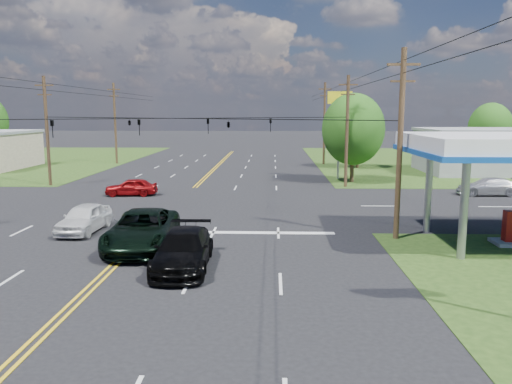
{
  "coord_description": "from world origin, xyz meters",
  "views": [
    {
      "loc": [
        6.68,
        -22.05,
        6.41
      ],
      "look_at": [
        5.73,
        6.0,
        1.91
      ],
      "focal_mm": 35.0,
      "sensor_mm": 36.0,
      "label": 1
    }
  ],
  "objects_px": {
    "tree_far_r": "(490,127)",
    "suv_black": "(183,250)",
    "pole_right_far": "(324,122)",
    "tree_right_a": "(353,129)",
    "pole_nw": "(47,130)",
    "pickup_white": "(84,218)",
    "pole_left_far": "(115,122)",
    "pole_se": "(400,143)",
    "tree_right_b": "(358,132)",
    "retail_ne": "(491,152)",
    "pole_ne": "(347,130)",
    "pickup_dkgreen": "(142,230)"
  },
  "relations": [
    {
      "from": "pole_right_far",
      "to": "suv_black",
      "type": "height_order",
      "value": "pole_right_far"
    },
    {
      "from": "tree_right_a",
      "to": "tree_right_b",
      "type": "bearing_deg",
      "value": 78.23
    },
    {
      "from": "pole_right_far",
      "to": "tree_far_r",
      "type": "xyz_separation_m",
      "value": [
        21.0,
        2.0,
        -0.62
      ]
    },
    {
      "from": "pole_left_far",
      "to": "tree_far_r",
      "type": "distance_m",
      "value": 47.05
    },
    {
      "from": "pole_ne",
      "to": "tree_right_b",
      "type": "xyz_separation_m",
      "value": [
        3.5,
        15.0,
        -0.7
      ]
    },
    {
      "from": "pole_nw",
      "to": "pickup_white",
      "type": "bearing_deg",
      "value": -60.8
    },
    {
      "from": "retail_ne",
      "to": "pole_left_far",
      "type": "distance_m",
      "value": 43.84
    },
    {
      "from": "pole_se",
      "to": "pole_right_far",
      "type": "bearing_deg",
      "value": 90.0
    },
    {
      "from": "pole_ne",
      "to": "pickup_dkgreen",
      "type": "distance_m",
      "value": 24.05
    },
    {
      "from": "pole_left_far",
      "to": "suv_black",
      "type": "relative_size",
      "value": 1.86
    },
    {
      "from": "pole_se",
      "to": "suv_black",
      "type": "height_order",
      "value": "pole_se"
    },
    {
      "from": "tree_right_a",
      "to": "pickup_white",
      "type": "xyz_separation_m",
      "value": [
        -17.5,
        -20.0,
        -4.11
      ]
    },
    {
      "from": "pickup_white",
      "to": "pole_nw",
      "type": "bearing_deg",
      "value": 122.36
    },
    {
      "from": "pole_ne",
      "to": "pickup_white",
      "type": "height_order",
      "value": "pole_ne"
    },
    {
      "from": "pole_se",
      "to": "suv_black",
      "type": "bearing_deg",
      "value": -152.6
    },
    {
      "from": "pole_right_far",
      "to": "tree_right_a",
      "type": "height_order",
      "value": "pole_right_far"
    },
    {
      "from": "tree_far_r",
      "to": "pole_nw",
      "type": "bearing_deg",
      "value": -155.92
    },
    {
      "from": "retail_ne",
      "to": "pole_se",
      "type": "height_order",
      "value": "pole_se"
    },
    {
      "from": "tree_right_a",
      "to": "pole_nw",
      "type": "bearing_deg",
      "value": -173.66
    },
    {
      "from": "pole_se",
      "to": "tree_far_r",
      "type": "height_order",
      "value": "pole_se"
    },
    {
      "from": "pole_se",
      "to": "pole_left_far",
      "type": "relative_size",
      "value": 0.95
    },
    {
      "from": "pole_right_far",
      "to": "pickup_dkgreen",
      "type": "height_order",
      "value": "pole_right_far"
    },
    {
      "from": "suv_black",
      "to": "pickup_white",
      "type": "distance_m",
      "value": 8.97
    },
    {
      "from": "pole_left_far",
      "to": "pole_nw",
      "type": "bearing_deg",
      "value": -90.0
    },
    {
      "from": "pole_left_far",
      "to": "tree_right_a",
      "type": "bearing_deg",
      "value": -30.65
    },
    {
      "from": "pole_se",
      "to": "pole_left_far",
      "type": "bearing_deg",
      "value": 125.1
    },
    {
      "from": "tree_right_b",
      "to": "pickup_white",
      "type": "height_order",
      "value": "tree_right_b"
    },
    {
      "from": "tree_right_a",
      "to": "pickup_white",
      "type": "distance_m",
      "value": 26.89
    },
    {
      "from": "pole_right_far",
      "to": "tree_right_a",
      "type": "relative_size",
      "value": 1.22
    },
    {
      "from": "retail_ne",
      "to": "pole_nw",
      "type": "xyz_separation_m",
      "value": [
        -43.0,
        -11.0,
        2.72
      ]
    },
    {
      "from": "pole_right_far",
      "to": "pole_nw",
      "type": "bearing_deg",
      "value": -143.84
    },
    {
      "from": "pole_ne",
      "to": "pole_left_far",
      "type": "bearing_deg",
      "value": 143.84
    },
    {
      "from": "tree_far_r",
      "to": "pickup_dkgreen",
      "type": "xyz_separation_m",
      "value": [
        -33.5,
        -41.15,
        -3.65
      ]
    },
    {
      "from": "tree_right_a",
      "to": "suv_black",
      "type": "height_order",
      "value": "tree_right_a"
    },
    {
      "from": "tree_right_a",
      "to": "pole_se",
      "type": "bearing_deg",
      "value": -92.73
    },
    {
      "from": "tree_far_r",
      "to": "pole_right_far",
      "type": "bearing_deg",
      "value": -174.56
    },
    {
      "from": "tree_far_r",
      "to": "suv_black",
      "type": "relative_size",
      "value": 1.42
    },
    {
      "from": "pole_nw",
      "to": "suv_black",
      "type": "height_order",
      "value": "pole_nw"
    },
    {
      "from": "pole_right_far",
      "to": "tree_right_b",
      "type": "bearing_deg",
      "value": -48.81
    },
    {
      "from": "pole_left_far",
      "to": "tree_right_a",
      "type": "distance_m",
      "value": 31.39
    },
    {
      "from": "pole_nw",
      "to": "tree_right_a",
      "type": "distance_m",
      "value": 27.17
    },
    {
      "from": "pole_ne",
      "to": "suv_black",
      "type": "distance_m",
      "value": 25.58
    },
    {
      "from": "pole_se",
      "to": "pole_left_far",
      "type": "xyz_separation_m",
      "value": [
        -26.0,
        37.0,
        0.25
      ]
    },
    {
      "from": "pole_right_far",
      "to": "pole_left_far",
      "type": "bearing_deg",
      "value": 180.0
    },
    {
      "from": "pickup_dkgreen",
      "to": "pickup_white",
      "type": "bearing_deg",
      "value": 137.99
    },
    {
      "from": "tree_right_b",
      "to": "pole_left_far",
      "type": "bearing_deg",
      "value": 172.28
    },
    {
      "from": "pole_right_far",
      "to": "retail_ne",
      "type": "bearing_deg",
      "value": -25.2
    },
    {
      "from": "suv_black",
      "to": "tree_right_b",
      "type": "bearing_deg",
      "value": 68.65
    },
    {
      "from": "pole_nw",
      "to": "tree_right_b",
      "type": "relative_size",
      "value": 1.34
    },
    {
      "from": "tree_far_r",
      "to": "retail_ne",
      "type": "bearing_deg",
      "value": -111.8
    }
  ]
}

